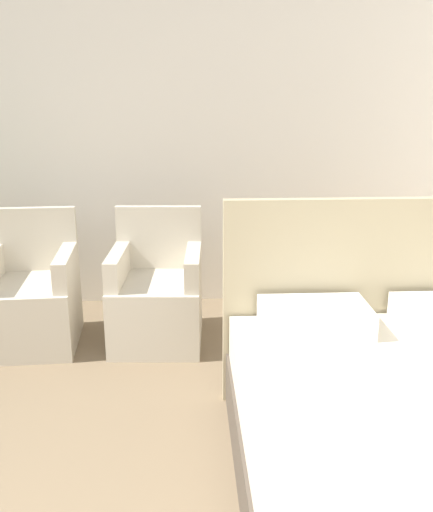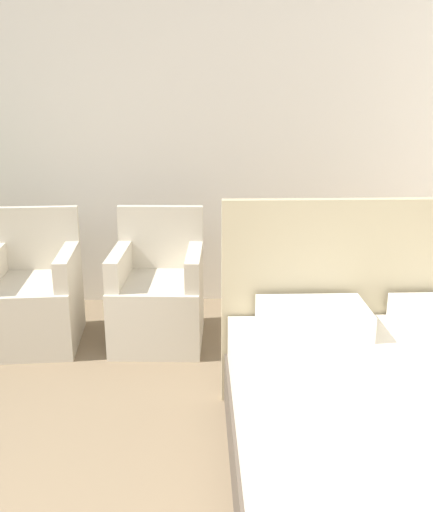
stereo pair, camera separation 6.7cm
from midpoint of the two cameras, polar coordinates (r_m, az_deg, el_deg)
name	(u,v)px [view 2 (the right image)]	position (r m, az deg, el deg)	size (l,w,h in m)	color
wall_back	(148,132)	(4.80, -6.47, 12.21)	(10.00, 0.06, 2.90)	silver
bed	(423,443)	(2.80, 20.60, -17.06)	(1.70, 2.01, 1.22)	#4C4238
armchair_near_window_left	(33,302)	(4.34, -17.47, -4.43)	(0.68, 0.71, 0.96)	beige
armchair_near_window_right	(158,301)	(4.18, -5.41, -4.48)	(0.67, 0.70, 0.96)	beige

